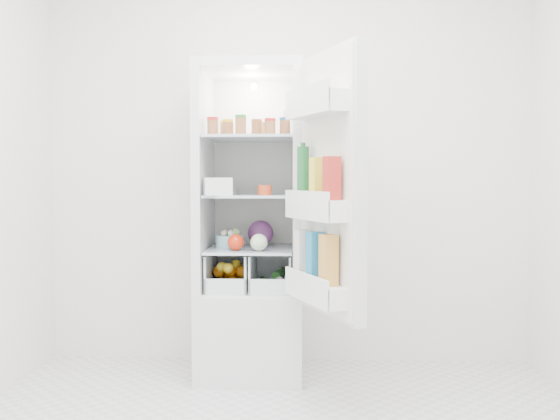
{
  "coord_description": "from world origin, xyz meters",
  "views": [
    {
      "loc": [
        0.14,
        -2.41,
        1.15
      ],
      "look_at": [
        -0.02,
        0.95,
        0.98
      ],
      "focal_mm": 40.0,
      "sensor_mm": 36.0,
      "label": 1
    }
  ],
  "objects_px": {
    "mushroom_bowl": "(230,242)",
    "fridge_door": "(327,190)",
    "refrigerator": "(252,260)",
    "red_cabbage": "(261,233)"
  },
  "relations": [
    {
      "from": "fridge_door",
      "to": "mushroom_bowl",
      "type": "bearing_deg",
      "value": 22.47
    },
    {
      "from": "mushroom_bowl",
      "to": "fridge_door",
      "type": "xyz_separation_m",
      "value": [
        0.54,
        -0.52,
        0.31
      ]
    },
    {
      "from": "refrigerator",
      "to": "red_cabbage",
      "type": "bearing_deg",
      "value": 37.25
    },
    {
      "from": "red_cabbage",
      "to": "refrigerator",
      "type": "bearing_deg",
      "value": -142.75
    },
    {
      "from": "fridge_door",
      "to": "refrigerator",
      "type": "bearing_deg",
      "value": 10.68
    },
    {
      "from": "refrigerator",
      "to": "fridge_door",
      "type": "height_order",
      "value": "refrigerator"
    },
    {
      "from": "red_cabbage",
      "to": "mushroom_bowl",
      "type": "relative_size",
      "value": 0.95
    },
    {
      "from": "mushroom_bowl",
      "to": "fridge_door",
      "type": "bearing_deg",
      "value": -43.54
    },
    {
      "from": "refrigerator",
      "to": "fridge_door",
      "type": "bearing_deg",
      "value": -55.34
    },
    {
      "from": "refrigerator",
      "to": "mushroom_bowl",
      "type": "relative_size",
      "value": 11.23
    }
  ]
}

